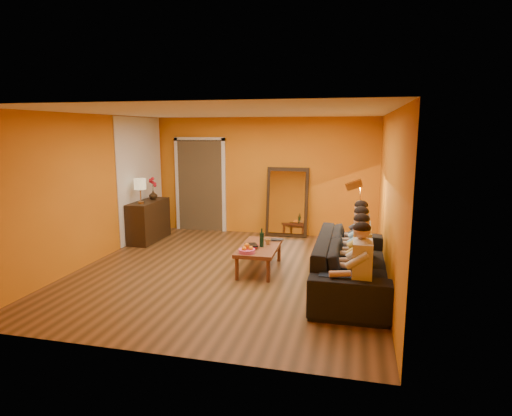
% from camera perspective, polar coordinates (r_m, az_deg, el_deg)
% --- Properties ---
extents(room_shell, '(5.00, 5.50, 2.60)m').
position_cam_1_polar(room_shell, '(7.29, -2.92, 2.26)').
color(room_shell, brown).
rests_on(room_shell, ground).
extents(white_accent, '(0.02, 1.90, 2.58)m').
position_cam_1_polar(white_accent, '(9.50, -15.09, 3.83)').
color(white_accent, white).
rests_on(white_accent, wall_left).
extents(doorway_recess, '(1.06, 0.30, 2.10)m').
position_cam_1_polar(doorway_recess, '(10.10, -7.18, 3.05)').
color(doorway_recess, '#3F2D19').
rests_on(doorway_recess, floor).
extents(door_jamb_left, '(0.08, 0.06, 2.20)m').
position_cam_1_polar(door_jamb_left, '(10.21, -10.42, 3.04)').
color(door_jamb_left, white).
rests_on(door_jamb_left, wall_back).
extents(door_jamb_right, '(0.08, 0.06, 2.20)m').
position_cam_1_polar(door_jamb_right, '(9.81, -4.30, 2.88)').
color(door_jamb_right, white).
rests_on(door_jamb_right, wall_back).
extents(door_header, '(1.22, 0.06, 0.08)m').
position_cam_1_polar(door_header, '(9.91, -7.57, 9.11)').
color(door_header, white).
rests_on(door_header, wall_back).
extents(mirror_frame, '(0.92, 0.27, 1.51)m').
position_cam_1_polar(mirror_frame, '(9.43, 4.18, 0.80)').
color(mirror_frame, '#322010').
rests_on(mirror_frame, floor).
extents(mirror_glass, '(0.78, 0.21, 1.35)m').
position_cam_1_polar(mirror_glass, '(9.39, 4.14, 0.76)').
color(mirror_glass, white).
rests_on(mirror_glass, mirror_frame).
extents(sideboard, '(0.44, 1.18, 0.85)m').
position_cam_1_polar(sideboard, '(9.35, -14.10, -1.66)').
color(sideboard, '#322010').
rests_on(sideboard, floor).
extents(table_lamp, '(0.24, 0.24, 0.51)m').
position_cam_1_polar(table_lamp, '(8.98, -15.17, 2.20)').
color(table_lamp, beige).
rests_on(table_lamp, sideboard).
extents(sofa, '(2.65, 1.04, 0.77)m').
position_cam_1_polar(sofa, '(6.55, 12.63, -7.13)').
color(sofa, black).
rests_on(sofa, floor).
extents(coffee_table, '(0.65, 1.24, 0.42)m').
position_cam_1_polar(coffee_table, '(7.23, 0.46, -6.66)').
color(coffee_table, brown).
rests_on(coffee_table, floor).
extents(floor_lamp, '(0.31, 0.25, 1.44)m').
position_cam_1_polar(floor_lamp, '(7.78, 13.62, -1.85)').
color(floor_lamp, '#B17634').
rests_on(floor_lamp, floor).
extents(dog, '(0.50, 0.65, 0.69)m').
position_cam_1_polar(dog, '(5.71, 13.48, -10.27)').
color(dog, '#9D6D47').
rests_on(dog, floor).
extents(person_far_left, '(0.70, 0.44, 1.22)m').
position_cam_1_polar(person_far_left, '(5.53, 13.91, -8.06)').
color(person_far_left, beige).
rests_on(person_far_left, sofa).
extents(person_mid_left, '(0.70, 0.44, 1.22)m').
position_cam_1_polar(person_mid_left, '(6.06, 13.88, -6.43)').
color(person_mid_left, gold).
rests_on(person_mid_left, sofa).
extents(person_mid_right, '(0.70, 0.44, 1.22)m').
position_cam_1_polar(person_mid_right, '(6.59, 13.85, -5.06)').
color(person_mid_right, '#96C6E8').
rests_on(person_mid_right, sofa).
extents(person_far_right, '(0.70, 0.44, 1.22)m').
position_cam_1_polar(person_far_right, '(7.12, 13.83, -3.90)').
color(person_far_right, '#2F2F34').
rests_on(person_far_right, sofa).
extents(fruit_bowl, '(0.26, 0.26, 0.16)m').
position_cam_1_polar(fruit_bowl, '(6.75, -1.23, -5.34)').
color(fruit_bowl, '#E95289').
rests_on(fruit_bowl, coffee_table).
extents(wine_bottle, '(0.07, 0.07, 0.31)m').
position_cam_1_polar(wine_bottle, '(7.07, 0.77, -3.98)').
color(wine_bottle, black).
rests_on(wine_bottle, coffee_table).
extents(tumbler, '(0.11, 0.11, 0.10)m').
position_cam_1_polar(tumbler, '(7.25, 1.60, -4.50)').
color(tumbler, '#B27F3F').
rests_on(tumbler, coffee_table).
extents(laptop, '(0.37, 0.27, 0.03)m').
position_cam_1_polar(laptop, '(7.46, 2.41, -4.34)').
color(laptop, black).
rests_on(laptop, coffee_table).
extents(book_lower, '(0.18, 0.24, 0.02)m').
position_cam_1_polar(book_lower, '(7.02, -1.35, -5.31)').
color(book_lower, '#322010').
rests_on(book_lower, coffee_table).
extents(book_mid, '(0.18, 0.24, 0.02)m').
position_cam_1_polar(book_mid, '(7.02, -1.25, -5.13)').
color(book_mid, red).
rests_on(book_mid, book_lower).
extents(book_upper, '(0.27, 0.30, 0.02)m').
position_cam_1_polar(book_upper, '(7.00, -1.37, -5.01)').
color(book_upper, black).
rests_on(book_upper, book_mid).
extents(vase, '(0.18, 0.18, 0.19)m').
position_cam_1_polar(vase, '(9.48, -13.55, 1.71)').
color(vase, '#322010').
rests_on(vase, sideboard).
extents(flowers, '(0.17, 0.17, 0.48)m').
position_cam_1_polar(flowers, '(9.45, -13.61, 3.31)').
color(flowers, red).
rests_on(flowers, vase).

